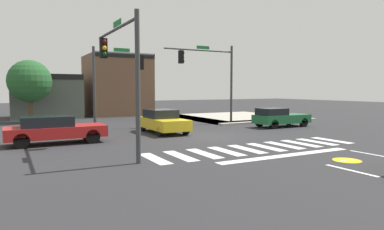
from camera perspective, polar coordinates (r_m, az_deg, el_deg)
ground_plane at (r=19.95m, az=2.50°, el=-3.58°), size 120.00×120.00×0.00m
crosswalk_near at (r=16.30m, az=10.67°, el=-5.42°), size 10.74×2.46×0.01m
bike_detector_marking at (r=14.60m, az=24.39°, el=-6.88°), size 1.06×1.06×0.01m
curb_corner_northeast at (r=32.41m, az=6.86°, el=-0.43°), size 10.00×10.60×0.15m
storefront_row at (r=37.00m, az=-16.29°, el=4.21°), size 13.29×6.82×6.34m
traffic_signal_northwest at (r=23.47m, az=-12.52°, el=6.82°), size 4.24×0.32×5.49m
traffic_signal_southwest at (r=14.78m, az=-11.92°, el=9.04°), size 0.32×5.66×5.64m
traffic_signal_northeast at (r=26.71m, az=3.03°, el=7.63°), size 5.97×0.32×6.19m
car_green at (r=25.58m, az=14.37°, el=-0.38°), size 4.15×1.76×1.39m
car_yellow at (r=21.63m, az=-4.91°, el=-1.02°), size 1.88×4.27×1.45m
car_red at (r=18.50m, az=-21.99°, el=-2.22°), size 4.74×1.84×1.40m
roadside_tree at (r=31.02m, az=-25.41°, el=5.09°), size 3.44×3.44×5.12m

